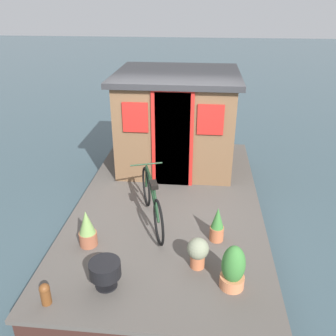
# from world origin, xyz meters

# --- Properties ---
(ground_plane) EXTENTS (60.00, 60.00, 0.00)m
(ground_plane) POSITION_xyz_m (0.00, 0.00, 0.00)
(ground_plane) COLOR #384C54
(houseboat_deck) EXTENTS (5.29, 3.00, 0.42)m
(houseboat_deck) POSITION_xyz_m (0.00, 0.00, 0.21)
(houseboat_deck) COLOR #4C4742
(houseboat_deck) RESTS_ON ground_plane
(houseboat_cabin) EXTENTS (2.12, 2.32, 1.83)m
(houseboat_cabin) POSITION_xyz_m (1.53, 0.00, 1.34)
(houseboat_cabin) COLOR brown
(houseboat_cabin) RESTS_ON houseboat_deck
(bicycle) EXTENTS (1.60, 0.66, 0.77)m
(bicycle) POSITION_xyz_m (-0.64, 0.20, 0.78)
(bicycle) COLOR black
(bicycle) RESTS_ON houseboat_deck
(potted_plant_geranium) EXTENTS (0.20, 0.20, 0.52)m
(potted_plant_geranium) POSITION_xyz_m (-1.01, -0.77, 0.67)
(potted_plant_geranium) COLOR #B2603D
(potted_plant_geranium) RESTS_ON houseboat_deck
(potted_plant_thyme) EXTENTS (0.27, 0.27, 0.42)m
(potted_plant_thyme) POSITION_xyz_m (-1.59, -0.51, 0.66)
(potted_plant_thyme) COLOR #B2603D
(potted_plant_thyme) RESTS_ON houseboat_deck
(potted_plant_succulent) EXTENTS (0.25, 0.25, 0.54)m
(potted_plant_succulent) POSITION_xyz_m (-1.29, 0.99, 0.68)
(potted_plant_succulent) COLOR #935138
(potted_plant_succulent) RESTS_ON houseboat_deck
(potted_plant_sage) EXTENTS (0.29, 0.29, 0.58)m
(potted_plant_sage) POSITION_xyz_m (-1.89, -0.93, 0.68)
(potted_plant_sage) COLOR #C6754C
(potted_plant_sage) RESTS_ON houseboat_deck
(charcoal_grill) EXTENTS (0.37, 0.37, 0.35)m
(charcoal_grill) POSITION_xyz_m (-2.03, 0.55, 0.66)
(charcoal_grill) COLOR black
(charcoal_grill) RESTS_ON houseboat_deck
(mooring_bollard) EXTENTS (0.12, 0.12, 0.27)m
(mooring_bollard) POSITION_xyz_m (-2.36, 1.15, 0.57)
(mooring_bollard) COLOR brown
(mooring_bollard) RESTS_ON houseboat_deck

